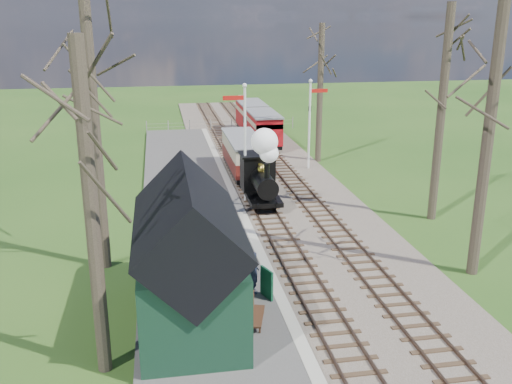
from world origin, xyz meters
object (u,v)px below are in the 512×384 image
Objects in this scene: station_shed at (189,259)px; coach at (243,153)px; bench at (254,312)px; semaphore_far at (311,118)px; red_carriage_b at (251,116)px; locomotive at (261,171)px; sign_board at (267,283)px; person at (254,272)px; semaphore_near at (244,135)px; red_carriage_a at (263,129)px.

station_shed reaches higher than coach.
station_shed is 2.63m from bench.
semaphore_far reaches higher than red_carriage_b.
coach is (-4.37, -0.79, -1.93)m from semaphore_far.
locomotive is 2.91× the size of bench.
red_carriage_b is 4.79× the size of sign_board.
sign_board is at bearing 21.26° from station_shed.
red_carriage_b is 3.32× the size of person.
coach is 4.40× the size of person.
semaphore_far reaches higher than locomotive.
semaphore_near reaches higher than semaphore_far.
semaphore_far is at bearing 10.27° from coach.
red_carriage_b reaches higher than person.
station_shed is 0.95× the size of coach.
semaphore_near is at bearing -100.58° from red_carriage_b.
bench is at bearing -99.24° from red_carriage_b.
coach is at bearing 81.60° from semaphore_near.
semaphore_far is 4.01× the size of bench.
semaphore_far is 12.32m from red_carriage_b.
locomotive is 0.63× the size of coach.
bench is (-2.37, -11.72, -1.36)m from locomotive.
bench is at bearing -16.39° from station_shed.
person is at bearing 130.17° from sign_board.
semaphore_far is at bearing 57.37° from locomotive.
sign_board is (-1.66, -16.18, -0.69)m from coach.
person is at bearing -96.82° from semaphore_near.
station_shed is 30.84m from red_carriage_b.
station_shed is at bearing -115.72° from semaphore_far.
red_carriage_a is 23.92m from sign_board.
semaphore_near is 1.09× the size of semaphore_far.
bench is (-0.72, -1.59, -0.16)m from sign_board.
locomotive is 13.66m from red_carriage_a.
bench is at bearing -114.32° from sign_board.
sign_board is (2.64, 1.03, -1.54)m from station_shed.
semaphore_near is 1.24× the size of red_carriage_b.
station_shed is 3.00m from person.
station_shed is 6.02× the size of sign_board.
semaphore_near is at bearing -130.60° from semaphore_far.
semaphore_near is at bearing -105.03° from red_carriage_a.
red_carriage_b is at bearing 82.13° from locomotive.
semaphore_near reaches higher than locomotive.
locomotive reaches higher than red_carriage_a.
red_carriage_a is (2.60, 7.34, 0.06)m from coach.
coach is (0.77, 5.21, -2.21)m from semaphore_near.
red_carriage_a is 4.79× the size of sign_board.
bench is at bearing -101.21° from red_carriage_a.
bench is (1.92, -0.56, -1.70)m from station_shed.
locomotive reaches higher than bench.
person is at bearing 80.25° from bench.
locomotive is 6.08m from coach.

